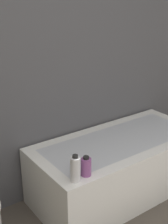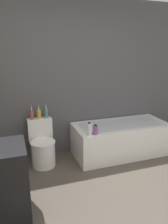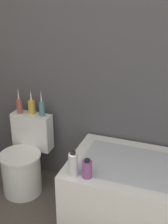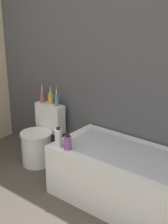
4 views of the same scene
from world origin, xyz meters
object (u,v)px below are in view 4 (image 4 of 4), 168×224
at_px(bathtub, 133,181).
at_px(shampoo_bottle_tall, 58,138).
at_px(toilet, 40,140).
at_px(vase_bronze, 57,99).
at_px(vase_gold, 42,96).
at_px(vase_silver, 51,97).
at_px(shampoo_bottle_short, 68,142).

bearing_deg(bathtub, shampoo_bottle_tall, -156.88).
bearing_deg(toilet, vase_bronze, 58.84).
bearing_deg(vase_bronze, toilet, -121.16).
bearing_deg(vase_bronze, bathtub, -11.94).
xyz_separation_m(bathtub, toilet, (-1.36, 0.07, 0.02)).
bearing_deg(vase_gold, toilet, -57.10).
height_order(toilet, vase_silver, vase_silver).
relative_size(bathtub, toilet, 2.29).
xyz_separation_m(toilet, vase_gold, (-0.12, 0.18, 0.51)).
height_order(toilet, shampoo_bottle_tall, shampoo_bottle_tall).
bearing_deg(vase_gold, vase_bronze, 3.09).
bearing_deg(shampoo_bottle_short, toilet, 155.29).
bearing_deg(toilet, shampoo_bottle_short, -24.71).
bearing_deg(toilet, vase_gold, 122.90).
bearing_deg(vase_gold, bathtub, -9.61).
distance_m(vase_silver, shampoo_bottle_short, 0.96).
height_order(bathtub, vase_silver, vase_silver).
bearing_deg(shampoo_bottle_short, vase_gold, 148.85).
relative_size(shampoo_bottle_tall, shampoo_bottle_short, 1.34).
distance_m(bathtub, vase_bronze, 1.37).
distance_m(shampoo_bottle_tall, shampoo_bottle_short, 0.11).
distance_m(toilet, shampoo_bottle_tall, 0.83).
relative_size(toilet, vase_silver, 3.02).
relative_size(bathtub, shampoo_bottle_tall, 7.93).
xyz_separation_m(vase_bronze, shampoo_bottle_tall, (0.54, -0.56, -0.16)).
distance_m(vase_bronze, shampoo_bottle_tall, 0.80).
distance_m(toilet, vase_silver, 0.54).
bearing_deg(toilet, bathtub, -2.90).
bearing_deg(vase_silver, shampoo_bottle_tall, -41.24).
height_order(bathtub, toilet, toilet).
relative_size(vase_gold, vase_bronze, 0.98).
height_order(vase_silver, shampoo_bottle_tall, vase_silver).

